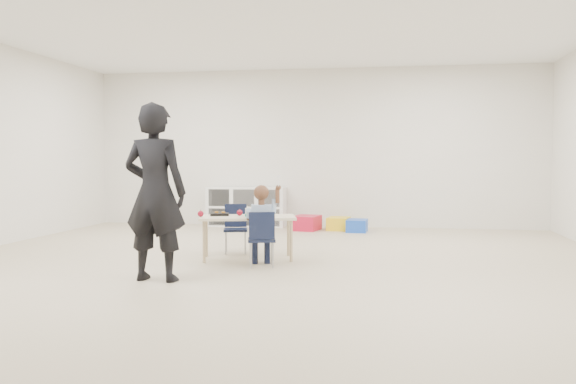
% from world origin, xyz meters
% --- Properties ---
extents(room, '(9.00, 9.02, 2.80)m').
position_xyz_m(room, '(0.00, 0.00, 1.40)').
color(room, beige).
rests_on(room, ground).
extents(table, '(1.23, 0.81, 0.52)m').
position_xyz_m(table, '(-0.34, 0.75, 0.26)').
color(table, beige).
rests_on(table, ground).
extents(chair_near, '(0.36, 0.34, 0.62)m').
position_xyz_m(chair_near, '(-0.07, 0.30, 0.31)').
color(chair_near, black).
rests_on(chair_near, ground).
extents(chair_far, '(0.36, 0.34, 0.62)m').
position_xyz_m(chair_far, '(-0.60, 1.20, 0.31)').
color(chair_far, black).
rests_on(chair_far, ground).
extents(child, '(0.50, 0.50, 0.98)m').
position_xyz_m(child, '(-0.07, 0.30, 0.49)').
color(child, '#A4BADE').
rests_on(child, chair_near).
extents(lunch_tray_near, '(0.25, 0.21, 0.03)m').
position_xyz_m(lunch_tray_near, '(-0.25, 0.82, 0.53)').
color(lunch_tray_near, black).
rests_on(lunch_tray_near, table).
extents(lunch_tray_far, '(0.25, 0.21, 0.03)m').
position_xyz_m(lunch_tray_far, '(-0.69, 0.77, 0.53)').
color(lunch_tray_far, black).
rests_on(lunch_tray_far, table).
extents(milk_carton, '(0.08, 0.08, 0.10)m').
position_xyz_m(milk_carton, '(-0.30, 0.63, 0.57)').
color(milk_carton, white).
rests_on(milk_carton, table).
extents(bread_roll, '(0.09, 0.09, 0.07)m').
position_xyz_m(bread_roll, '(-0.08, 0.71, 0.55)').
color(bread_roll, '#B9814C').
rests_on(bread_roll, table).
extents(apple_near, '(0.07, 0.07, 0.07)m').
position_xyz_m(apple_near, '(-0.45, 0.80, 0.55)').
color(apple_near, maroon).
rests_on(apple_near, table).
extents(apple_far, '(0.07, 0.07, 0.07)m').
position_xyz_m(apple_far, '(-0.86, 0.58, 0.55)').
color(apple_far, maroon).
rests_on(apple_far, table).
extents(cubby_shelf, '(1.40, 0.40, 0.70)m').
position_xyz_m(cubby_shelf, '(-1.20, 4.28, 0.35)').
color(cubby_shelf, white).
rests_on(cubby_shelf, ground).
extents(adult, '(0.66, 0.46, 1.74)m').
position_xyz_m(adult, '(-0.93, -0.66, 0.87)').
color(adult, black).
rests_on(adult, ground).
extents(bin_red, '(0.48, 0.57, 0.25)m').
position_xyz_m(bin_red, '(-0.05, 3.86, 0.12)').
color(bin_red, red).
rests_on(bin_red, ground).
extents(bin_yellow, '(0.39, 0.48, 0.22)m').
position_xyz_m(bin_yellow, '(0.48, 3.98, 0.11)').
color(bin_yellow, yellow).
rests_on(bin_yellow, ground).
extents(bin_blue, '(0.35, 0.43, 0.20)m').
position_xyz_m(bin_blue, '(0.80, 3.76, 0.10)').
color(bin_blue, blue).
rests_on(bin_blue, ground).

